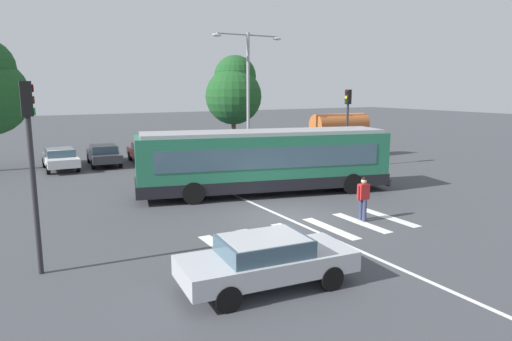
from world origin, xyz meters
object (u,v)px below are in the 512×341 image
(pedestrian_crossing_street, at_px, (363,196))
(traffic_light_near_corner, at_px, (31,149))
(bus_stop_shelter, at_px, (339,125))
(parked_car_white, at_px, (60,158))
(parked_car_silver, at_px, (182,149))
(twin_arm_street_lamp, at_px, (248,84))
(parked_car_red, at_px, (146,152))
(parked_car_blue, at_px, (214,146))
(parked_car_charcoal, at_px, (104,154))
(city_transit_bus, at_px, (265,161))
(traffic_light_far_corner, at_px, (347,116))
(foreground_sedan, at_px, (266,259))
(background_tree_right, at_px, (234,90))

(pedestrian_crossing_street, height_order, traffic_light_near_corner, traffic_light_near_corner)
(bus_stop_shelter, bearing_deg, parked_car_white, 165.86)
(parked_car_silver, height_order, twin_arm_street_lamp, twin_arm_street_lamp)
(parked_car_red, distance_m, parked_car_blue, 5.34)
(parked_car_silver, distance_m, twin_arm_street_lamp, 7.18)
(parked_car_charcoal, distance_m, parked_car_blue, 8.05)
(city_transit_bus, relative_size, traffic_light_far_corner, 2.52)
(foreground_sedan, distance_m, parked_car_red, 21.55)
(parked_car_red, bearing_deg, traffic_light_near_corner, -114.53)
(traffic_light_near_corner, distance_m, bus_stop_shelter, 24.56)
(traffic_light_near_corner, bearing_deg, pedestrian_crossing_street, -2.32)
(parked_car_blue, xyz_separation_m, twin_arm_street_lamp, (0.19, -5.06, 4.53))
(traffic_light_near_corner, bearing_deg, city_transit_bus, 27.66)
(pedestrian_crossing_street, xyz_separation_m, parked_car_blue, (2.04, 18.44, -0.20))
(foreground_sedan, xyz_separation_m, background_tree_right, (11.05, 23.79, 4.10))
(twin_arm_street_lamp, xyz_separation_m, background_tree_right, (2.52, 7.05, -0.43))
(parked_car_blue, bearing_deg, twin_arm_street_lamp, -87.85)
(parked_car_red, relative_size, traffic_light_near_corner, 0.88)
(traffic_light_near_corner, distance_m, background_tree_right, 25.64)
(traffic_light_far_corner, height_order, bus_stop_shelter, traffic_light_far_corner)
(foreground_sedan, height_order, parked_car_white, same)
(traffic_light_near_corner, bearing_deg, parked_car_white, 81.75)
(parked_car_charcoal, relative_size, twin_arm_street_lamp, 0.54)
(parked_car_blue, distance_m, background_tree_right, 5.30)
(parked_car_red, relative_size, traffic_light_far_corner, 0.93)
(parked_car_red, bearing_deg, parked_car_silver, 4.87)
(parked_car_white, height_order, parked_car_charcoal, same)
(parked_car_silver, distance_m, parked_car_blue, 2.61)
(parked_car_white, relative_size, traffic_light_near_corner, 0.87)
(parked_car_white, height_order, background_tree_right, background_tree_right)
(parked_car_red, xyz_separation_m, parked_car_silver, (2.72, 0.23, 0.00))
(parked_car_charcoal, bearing_deg, pedestrian_crossing_street, -71.83)
(traffic_light_near_corner, height_order, bus_stop_shelter, traffic_light_near_corner)
(city_transit_bus, relative_size, parked_car_blue, 2.71)
(background_tree_right, bearing_deg, twin_arm_street_lamp, -109.64)
(foreground_sedan, height_order, background_tree_right, background_tree_right)
(parked_car_red, distance_m, twin_arm_street_lamp, 8.48)
(foreground_sedan, relative_size, parked_car_silver, 1.00)
(traffic_light_near_corner, relative_size, twin_arm_street_lamp, 0.61)
(twin_arm_street_lamp, bearing_deg, bus_stop_shelter, -1.24)
(city_transit_bus, relative_size, parked_car_silver, 2.69)
(pedestrian_crossing_street, relative_size, foreground_sedan, 0.37)
(parked_car_blue, distance_m, traffic_light_near_corner, 22.54)
(parked_car_charcoal, bearing_deg, twin_arm_street_lamp, -30.89)
(background_tree_right, bearing_deg, parked_car_charcoal, -168.84)
(traffic_light_far_corner, bearing_deg, traffic_light_near_corner, -153.79)
(twin_arm_street_lamp, relative_size, background_tree_right, 1.11)
(foreground_sedan, relative_size, background_tree_right, 0.60)
(traffic_light_near_corner, xyz_separation_m, twin_arm_street_lamp, (13.50, 12.93, 1.83))
(parked_car_silver, relative_size, parked_car_blue, 1.01)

